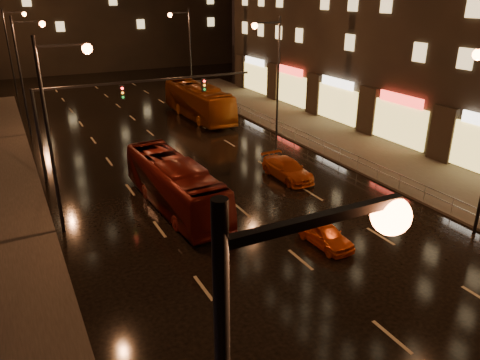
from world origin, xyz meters
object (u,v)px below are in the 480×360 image
object	(u,v)px
taxi_near	(325,234)
taxi_far	(287,169)
bus_red	(175,184)
bus_curb	(198,101)

from	to	relation	value
taxi_near	taxi_far	xyz separation A→B (m)	(3.18, 8.42, 0.07)
bus_red	taxi_near	xyz separation A→B (m)	(5.12, -7.57, -0.87)
taxi_near	bus_red	bearing A→B (deg)	121.35
bus_curb	taxi_far	xyz separation A→B (m)	(-0.95, -17.97, -1.00)
bus_curb	taxi_near	world-z (taller)	bus_curb
bus_red	bus_curb	world-z (taller)	bus_curb
taxi_near	taxi_far	distance (m)	9.00
taxi_far	bus_curb	bearing A→B (deg)	85.80
bus_red	taxi_far	bearing A→B (deg)	3.27
bus_curb	bus_red	bearing A→B (deg)	-116.79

